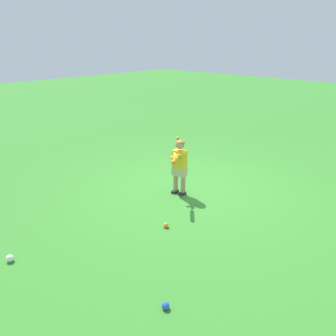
% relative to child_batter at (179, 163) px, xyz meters
% --- Properties ---
extents(ground_plane, '(40.00, 40.00, 0.00)m').
position_rel_child_batter_xyz_m(ground_plane, '(0.39, -0.02, -0.65)').
color(ground_plane, '#38842D').
extents(child_batter, '(0.68, 0.51, 1.08)m').
position_rel_child_batter_xyz_m(child_batter, '(0.00, 0.00, 0.00)').
color(child_batter, '#232328').
rests_on(child_batter, ground).
extents(play_ball_by_bucket, '(0.09, 0.09, 0.09)m').
position_rel_child_batter_xyz_m(play_ball_by_bucket, '(-2.33, -1.86, -0.61)').
color(play_ball_by_bucket, blue).
rests_on(play_ball_by_bucket, ground).
extents(play_ball_behind_batter, '(0.08, 0.08, 0.08)m').
position_rel_child_batter_xyz_m(play_ball_behind_batter, '(-1.07, -0.67, -0.61)').
color(play_ball_behind_batter, orange).
rests_on(play_ball_behind_batter, ground).
extents(play_ball_far_right, '(0.10, 0.10, 0.10)m').
position_rel_child_batter_xyz_m(play_ball_far_right, '(-3.16, 0.26, -0.60)').
color(play_ball_far_right, white).
rests_on(play_ball_far_right, ground).
extents(play_ball_center_lawn, '(0.10, 0.10, 0.10)m').
position_rel_child_batter_xyz_m(play_ball_center_lawn, '(2.82, 2.53, -0.60)').
color(play_ball_center_lawn, yellow).
rests_on(play_ball_center_lawn, ground).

